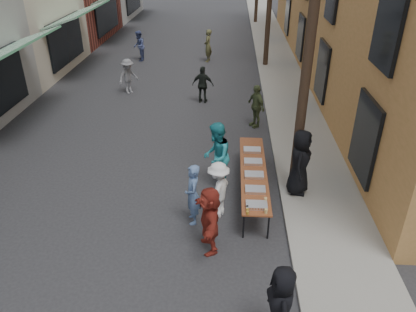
# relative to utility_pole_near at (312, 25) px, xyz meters

# --- Properties ---
(ground) EXTENTS (120.00, 120.00, 0.00)m
(ground) POSITION_rel_utility_pole_near_xyz_m (-4.30, -3.00, -4.50)
(ground) COLOR #28282B
(ground) RESTS_ON ground
(sidewalk) EXTENTS (2.20, 60.00, 0.10)m
(sidewalk) POSITION_rel_utility_pole_near_xyz_m (0.70, 12.00, -4.45)
(sidewalk) COLOR gray
(sidewalk) RESTS_ON ground
(utility_pole_near) EXTENTS (0.26, 0.26, 9.00)m
(utility_pole_near) POSITION_rel_utility_pole_near_xyz_m (0.00, 0.00, 0.00)
(utility_pole_near) COLOR #2D2116
(utility_pole_near) RESTS_ON ground
(serving_table) EXTENTS (0.70, 4.00, 0.75)m
(serving_table) POSITION_rel_utility_pole_near_xyz_m (-1.17, -0.41, -3.79)
(serving_table) COLOR brown
(serving_table) RESTS_ON ground
(catering_tray_sausage) EXTENTS (0.50, 0.33, 0.08)m
(catering_tray_sausage) POSITION_rel_utility_pole_near_xyz_m (-1.17, -2.06, -3.71)
(catering_tray_sausage) COLOR maroon
(catering_tray_sausage) RESTS_ON serving_table
(catering_tray_foil_b) EXTENTS (0.50, 0.33, 0.08)m
(catering_tray_foil_b) POSITION_rel_utility_pole_near_xyz_m (-1.17, -1.41, -3.71)
(catering_tray_foil_b) COLOR #B2B2B7
(catering_tray_foil_b) RESTS_ON serving_table
(catering_tray_buns) EXTENTS (0.50, 0.33, 0.08)m
(catering_tray_buns) POSITION_rel_utility_pole_near_xyz_m (-1.17, -0.71, -3.71)
(catering_tray_buns) COLOR tan
(catering_tray_buns) RESTS_ON serving_table
(catering_tray_foil_d) EXTENTS (0.50, 0.33, 0.08)m
(catering_tray_foil_d) POSITION_rel_utility_pole_near_xyz_m (-1.17, -0.01, -3.71)
(catering_tray_foil_d) COLOR #B2B2B7
(catering_tray_foil_d) RESTS_ON serving_table
(catering_tray_buns_end) EXTENTS (0.50, 0.33, 0.08)m
(catering_tray_buns_end) POSITION_rel_utility_pole_near_xyz_m (-1.17, 0.69, -3.71)
(catering_tray_buns_end) COLOR tan
(catering_tray_buns_end) RESTS_ON serving_table
(condiment_jar_a) EXTENTS (0.07, 0.07, 0.08)m
(condiment_jar_a) POSITION_rel_utility_pole_near_xyz_m (-1.39, -2.36, -3.71)
(condiment_jar_a) COLOR #A57F26
(condiment_jar_a) RESTS_ON serving_table
(condiment_jar_b) EXTENTS (0.07, 0.07, 0.08)m
(condiment_jar_b) POSITION_rel_utility_pole_near_xyz_m (-1.39, -2.26, -3.71)
(condiment_jar_b) COLOR #A57F26
(condiment_jar_b) RESTS_ON serving_table
(condiment_jar_c) EXTENTS (0.07, 0.07, 0.08)m
(condiment_jar_c) POSITION_rel_utility_pole_near_xyz_m (-1.39, -2.16, -3.71)
(condiment_jar_c) COLOR #A57F26
(condiment_jar_c) RESTS_ON serving_table
(cup_stack) EXTENTS (0.08, 0.08, 0.12)m
(cup_stack) POSITION_rel_utility_pole_near_xyz_m (-0.97, -2.31, -3.69)
(cup_stack) COLOR tan
(cup_stack) RESTS_ON serving_table
(guest_front_a) EXTENTS (0.60, 0.85, 1.64)m
(guest_front_a) POSITION_rel_utility_pole_near_xyz_m (-0.90, -5.00, -3.68)
(guest_front_a) COLOR black
(guest_front_a) RESTS_ON ground
(guest_front_b) EXTENTS (0.49, 0.65, 1.60)m
(guest_front_b) POSITION_rel_utility_pole_near_xyz_m (-2.70, -1.72, -3.70)
(guest_front_b) COLOR #5371A2
(guest_front_b) RESTS_ON ground
(guest_front_c) EXTENTS (0.84, 1.03, 1.97)m
(guest_front_c) POSITION_rel_utility_pole_near_xyz_m (-2.19, -0.12, -3.52)
(guest_front_c) COLOR teal
(guest_front_c) RESTS_ON ground
(guest_front_d) EXTENTS (0.90, 1.13, 1.53)m
(guest_front_d) POSITION_rel_utility_pole_near_xyz_m (-2.09, -1.43, -3.74)
(guest_front_d) COLOR white
(guest_front_d) RESTS_ON ground
(guest_front_e) EXTENTS (0.82, 1.01, 1.61)m
(guest_front_e) POSITION_rel_utility_pole_near_xyz_m (-0.90, 4.13, -3.70)
(guest_front_e) COLOR #4D5B35
(guest_front_e) RESTS_ON ground
(guest_queue_back) EXTENTS (0.79, 1.58, 1.63)m
(guest_queue_back) POSITION_rel_utility_pole_near_xyz_m (-2.24, -2.69, -3.69)
(guest_queue_back) COLOR maroon
(guest_queue_back) RESTS_ON ground
(server) EXTENTS (0.80, 1.02, 1.85)m
(server) POSITION_rel_utility_pole_near_xyz_m (0.05, -0.36, -3.48)
(server) COLOR black
(server) RESTS_ON sidewalk
(passerby_left) EXTENTS (1.09, 1.13, 1.55)m
(passerby_left) POSITION_rel_utility_pole_near_xyz_m (-6.41, 7.39, -3.72)
(passerby_left) COLOR slate
(passerby_left) RESTS_ON ground
(passerby_mid) EXTENTS (0.96, 0.51, 1.56)m
(passerby_mid) POSITION_rel_utility_pole_near_xyz_m (-3.01, 6.44, -3.72)
(passerby_mid) COLOR black
(passerby_mid) RESTS_ON ground
(passerby_right) EXTENTS (0.50, 0.69, 1.76)m
(passerby_right) POSITION_rel_utility_pole_near_xyz_m (-3.17, 12.75, -3.62)
(passerby_right) COLOR brown
(passerby_right) RESTS_ON ground
(passerby_far) EXTENTS (0.71, 0.87, 1.65)m
(passerby_far) POSITION_rel_utility_pole_near_xyz_m (-7.03, 12.67, -3.67)
(passerby_far) COLOR #465287
(passerby_far) RESTS_ON ground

